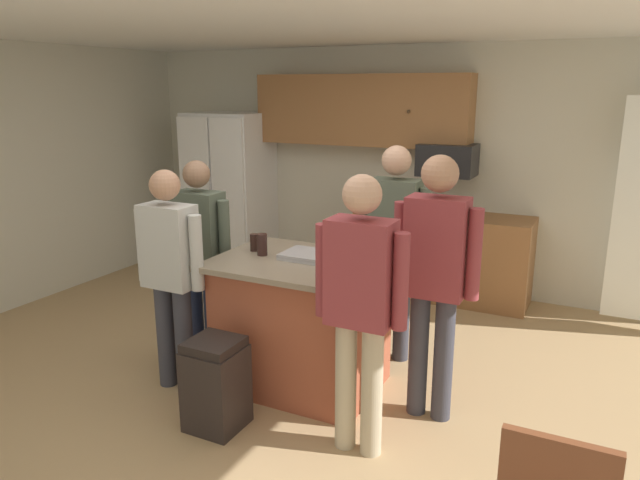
{
  "coord_description": "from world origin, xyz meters",
  "views": [
    {
      "loc": [
        2.12,
        -3.45,
        2.17
      ],
      "look_at": [
        0.2,
        0.41,
        1.05
      ],
      "focal_mm": 33.25,
      "sensor_mm": 36.0,
      "label": 1
    }
  ],
  "objects_px": {
    "microwave_over_range": "(447,160)",
    "serving_tray": "(313,256)",
    "person_guest_left": "(435,270)",
    "kitchen_island": "(302,323)",
    "person_guest_right": "(360,298)",
    "person_host_foreground": "(394,239)",
    "glass_dark_ale": "(348,253)",
    "glass_pilsner": "(262,245)",
    "trash_bin": "(216,384)",
    "person_guest_by_door": "(200,247)",
    "person_elder_center": "(170,267)",
    "glass_stout_tall": "(254,242)",
    "refrigerator": "(230,192)"
  },
  "relations": [
    {
      "from": "person_guest_right",
      "to": "glass_stout_tall",
      "type": "height_order",
      "value": "person_guest_right"
    },
    {
      "from": "person_guest_left",
      "to": "glass_stout_tall",
      "type": "height_order",
      "value": "person_guest_left"
    },
    {
      "from": "glass_pilsner",
      "to": "trash_bin",
      "type": "bearing_deg",
      "value": -83.15
    },
    {
      "from": "person_elder_center",
      "to": "glass_pilsner",
      "type": "relative_size",
      "value": 10.03
    },
    {
      "from": "microwave_over_range",
      "to": "glass_dark_ale",
      "type": "bearing_deg",
      "value": -91.63
    },
    {
      "from": "refrigerator",
      "to": "person_elder_center",
      "type": "relative_size",
      "value": 1.16
    },
    {
      "from": "kitchen_island",
      "to": "person_host_foreground",
      "type": "distance_m",
      "value": 1.0
    },
    {
      "from": "person_guest_left",
      "to": "serving_tray",
      "type": "relative_size",
      "value": 4.02
    },
    {
      "from": "serving_tray",
      "to": "trash_bin",
      "type": "distance_m",
      "value": 1.12
    },
    {
      "from": "person_guest_by_door",
      "to": "person_host_foreground",
      "type": "bearing_deg",
      "value": 30.14
    },
    {
      "from": "microwave_over_range",
      "to": "trash_bin",
      "type": "height_order",
      "value": "microwave_over_range"
    },
    {
      "from": "microwave_over_range",
      "to": "person_elder_center",
      "type": "height_order",
      "value": "person_elder_center"
    },
    {
      "from": "microwave_over_range",
      "to": "serving_tray",
      "type": "height_order",
      "value": "microwave_over_range"
    },
    {
      "from": "microwave_over_range",
      "to": "person_guest_right",
      "type": "relative_size",
      "value": 0.33
    },
    {
      "from": "person_host_foreground",
      "to": "glass_dark_ale",
      "type": "bearing_deg",
      "value": 22.45
    },
    {
      "from": "kitchen_island",
      "to": "person_guest_right",
      "type": "distance_m",
      "value": 1.03
    },
    {
      "from": "person_host_foreground",
      "to": "glass_stout_tall",
      "type": "bearing_deg",
      "value": -21.82
    },
    {
      "from": "kitchen_island",
      "to": "glass_stout_tall",
      "type": "distance_m",
      "value": 0.7
    },
    {
      "from": "person_guest_left",
      "to": "person_host_foreground",
      "type": "xyz_separation_m",
      "value": [
        -0.54,
        0.73,
        -0.02
      ]
    },
    {
      "from": "microwave_over_range",
      "to": "person_guest_by_door",
      "type": "height_order",
      "value": "person_guest_by_door"
    },
    {
      "from": "person_host_foreground",
      "to": "serving_tray",
      "type": "relative_size",
      "value": 3.95
    },
    {
      "from": "glass_pilsner",
      "to": "trash_bin",
      "type": "distance_m",
      "value": 1.06
    },
    {
      "from": "person_elder_center",
      "to": "person_host_foreground",
      "type": "bearing_deg",
      "value": 14.76
    },
    {
      "from": "person_host_foreground",
      "to": "person_guest_right",
      "type": "bearing_deg",
      "value": 41.8
    },
    {
      "from": "person_guest_right",
      "to": "person_elder_center",
      "type": "relative_size",
      "value": 1.05
    },
    {
      "from": "person_guest_left",
      "to": "glass_dark_ale",
      "type": "bearing_deg",
      "value": -5.61
    },
    {
      "from": "glass_pilsner",
      "to": "microwave_over_range",
      "type": "bearing_deg",
      "value": 73.18
    },
    {
      "from": "person_guest_by_door",
      "to": "glass_pilsner",
      "type": "bearing_deg",
      "value": -3.38
    },
    {
      "from": "microwave_over_range",
      "to": "glass_pilsner",
      "type": "height_order",
      "value": "microwave_over_range"
    },
    {
      "from": "microwave_over_range",
      "to": "person_guest_by_door",
      "type": "distance_m",
      "value": 2.72
    },
    {
      "from": "kitchen_island",
      "to": "trash_bin",
      "type": "xyz_separation_m",
      "value": [
        -0.23,
        -0.75,
        -0.19
      ]
    },
    {
      "from": "person_host_foreground",
      "to": "glass_dark_ale",
      "type": "relative_size",
      "value": 10.93
    },
    {
      "from": "person_guest_right",
      "to": "glass_stout_tall",
      "type": "bearing_deg",
      "value": 10.02
    },
    {
      "from": "microwave_over_range",
      "to": "person_guest_left",
      "type": "relative_size",
      "value": 0.32
    },
    {
      "from": "refrigerator",
      "to": "person_guest_right",
      "type": "bearing_deg",
      "value": -44.55
    },
    {
      "from": "person_guest_by_door",
      "to": "serving_tray",
      "type": "xyz_separation_m",
      "value": [
        1.02,
        -0.02,
        0.06
      ]
    },
    {
      "from": "person_elder_center",
      "to": "refrigerator",
      "type": "bearing_deg",
      "value": 88.37
    },
    {
      "from": "person_host_foreground",
      "to": "glass_dark_ale",
      "type": "xyz_separation_m",
      "value": [
        -0.1,
        -0.67,
        0.04
      ]
    },
    {
      "from": "person_guest_left",
      "to": "glass_pilsner",
      "type": "distance_m",
      "value": 1.29
    },
    {
      "from": "refrigerator",
      "to": "person_host_foreground",
      "type": "xyz_separation_m",
      "value": [
        2.63,
        -1.53,
        0.07
      ]
    },
    {
      "from": "refrigerator",
      "to": "kitchen_island",
      "type": "distance_m",
      "value": 3.19
    },
    {
      "from": "trash_bin",
      "to": "serving_tray",
      "type": "bearing_deg",
      "value": 70.71
    },
    {
      "from": "person_guest_left",
      "to": "serving_tray",
      "type": "height_order",
      "value": "person_guest_left"
    },
    {
      "from": "glass_stout_tall",
      "to": "serving_tray",
      "type": "bearing_deg",
      "value": 1.04
    },
    {
      "from": "person_guest_right",
      "to": "person_guest_left",
      "type": "bearing_deg",
      "value": -75.93
    },
    {
      "from": "person_elder_center",
      "to": "serving_tray",
      "type": "xyz_separation_m",
      "value": [
        0.88,
        0.52,
        0.06
      ]
    },
    {
      "from": "person_elder_center",
      "to": "glass_stout_tall",
      "type": "bearing_deg",
      "value": 24.63
    },
    {
      "from": "kitchen_island",
      "to": "person_elder_center",
      "type": "distance_m",
      "value": 1.03
    },
    {
      "from": "refrigerator",
      "to": "person_guest_right",
      "type": "relative_size",
      "value": 1.1
    },
    {
      "from": "glass_pilsner",
      "to": "person_elder_center",
      "type": "bearing_deg",
      "value": -138.73
    }
  ]
}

